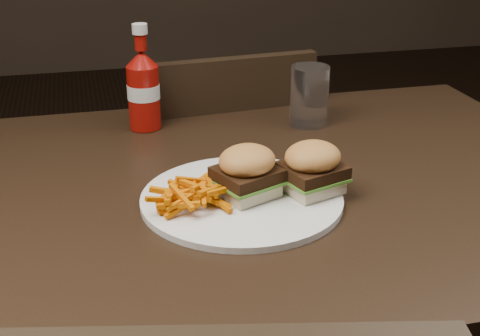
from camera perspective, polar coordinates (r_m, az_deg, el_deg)
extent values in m
cube|color=black|center=(1.04, -0.97, -2.40)|extent=(1.20, 0.80, 0.04)
cube|color=black|center=(1.64, -3.01, -3.75)|extent=(0.43, 0.43, 0.04)
cylinder|color=white|center=(0.97, 0.14, -2.66)|extent=(0.29, 0.29, 0.01)
cube|color=beige|center=(0.97, 0.60, -1.77)|extent=(0.10, 0.09, 0.02)
cube|color=beige|center=(0.98, 6.12, -1.41)|extent=(0.09, 0.09, 0.02)
cylinder|color=maroon|center=(1.25, -8.21, 5.99)|extent=(0.08, 0.08, 0.12)
cylinder|color=white|center=(1.27, 5.94, 6.12)|extent=(0.08, 0.08, 0.11)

